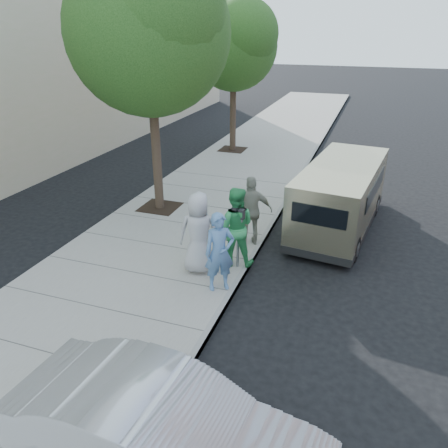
{
  "coord_description": "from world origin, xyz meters",
  "views": [
    {
      "loc": [
        4.01,
        -9.33,
        5.59
      ],
      "look_at": [
        0.79,
        -0.11,
        1.1
      ],
      "focal_mm": 35.0,
      "sensor_mm": 36.0,
      "label": 1
    }
  ],
  "objects_px": {
    "van": "(341,195)",
    "person_green_shirt": "(235,226)",
    "person_officer": "(219,252)",
    "tree_far": "(235,42)",
    "tree_near": "(149,26)",
    "sedan": "(166,438)",
    "person_striped_polo": "(251,211)",
    "parking_meter": "(238,225)",
    "person_gray_shirt": "(199,233)"
  },
  "relations": [
    {
      "from": "parking_meter",
      "to": "sedan",
      "type": "distance_m",
      "value": 5.51
    },
    {
      "from": "tree_far",
      "to": "sedan",
      "type": "bearing_deg",
      "value": -74.98
    },
    {
      "from": "sedan",
      "to": "person_green_shirt",
      "type": "xyz_separation_m",
      "value": [
        -0.88,
        5.6,
        0.41
      ]
    },
    {
      "from": "tree_far",
      "to": "van",
      "type": "distance_m",
      "value": 9.74
    },
    {
      "from": "person_green_shirt",
      "to": "sedan",
      "type": "bearing_deg",
      "value": 87.3
    },
    {
      "from": "person_striped_polo",
      "to": "tree_far",
      "type": "bearing_deg",
      "value": -92.07
    },
    {
      "from": "parking_meter",
      "to": "person_officer",
      "type": "bearing_deg",
      "value": -78.83
    },
    {
      "from": "tree_far",
      "to": "person_striped_polo",
      "type": "bearing_deg",
      "value": -69.2
    },
    {
      "from": "tree_far",
      "to": "person_gray_shirt",
      "type": "relative_size",
      "value": 3.27
    },
    {
      "from": "tree_near",
      "to": "sedan",
      "type": "bearing_deg",
      "value": -62.72
    },
    {
      "from": "tree_far",
      "to": "sedan",
      "type": "height_order",
      "value": "tree_far"
    },
    {
      "from": "person_officer",
      "to": "tree_near",
      "type": "bearing_deg",
      "value": 99.1
    },
    {
      "from": "person_officer",
      "to": "person_green_shirt",
      "type": "distance_m",
      "value": 1.21
    },
    {
      "from": "tree_far",
      "to": "parking_meter",
      "type": "distance_m",
      "value": 11.57
    },
    {
      "from": "parking_meter",
      "to": "van",
      "type": "distance_m",
      "value": 3.98
    },
    {
      "from": "van",
      "to": "person_gray_shirt",
      "type": "distance_m",
      "value": 4.81
    },
    {
      "from": "parking_meter",
      "to": "person_green_shirt",
      "type": "xyz_separation_m",
      "value": [
        -0.13,
        0.16,
        -0.12
      ]
    },
    {
      "from": "tree_far",
      "to": "person_green_shirt",
      "type": "distance_m",
      "value": 11.42
    },
    {
      "from": "person_gray_shirt",
      "to": "person_striped_polo",
      "type": "xyz_separation_m",
      "value": [
        0.77,
        1.77,
        -0.05
      ]
    },
    {
      "from": "tree_near",
      "to": "parking_meter",
      "type": "height_order",
      "value": "tree_near"
    },
    {
      "from": "sedan",
      "to": "person_striped_polo",
      "type": "xyz_separation_m",
      "value": [
        -0.8,
        6.76,
        0.36
      ]
    },
    {
      "from": "person_striped_polo",
      "to": "person_officer",
      "type": "bearing_deg",
      "value": 66.06
    },
    {
      "from": "parking_meter",
      "to": "person_officer",
      "type": "xyz_separation_m",
      "value": [
        -0.09,
        -1.04,
        -0.21
      ]
    },
    {
      "from": "sedan",
      "to": "person_gray_shirt",
      "type": "relative_size",
      "value": 2.25
    },
    {
      "from": "tree_near",
      "to": "sedan",
      "type": "height_order",
      "value": "tree_near"
    },
    {
      "from": "parking_meter",
      "to": "van",
      "type": "relative_size",
      "value": 0.28
    },
    {
      "from": "parking_meter",
      "to": "tree_near",
      "type": "bearing_deg",
      "value": 157.59
    },
    {
      "from": "van",
      "to": "person_officer",
      "type": "xyz_separation_m",
      "value": [
        -2.16,
        -4.44,
        0.01
      ]
    },
    {
      "from": "tree_near",
      "to": "person_gray_shirt",
      "type": "distance_m",
      "value": 6.11
    },
    {
      "from": "person_green_shirt",
      "to": "person_striped_polo",
      "type": "distance_m",
      "value": 1.16
    },
    {
      "from": "van",
      "to": "parking_meter",
      "type": "bearing_deg",
      "value": -114.34
    },
    {
      "from": "parking_meter",
      "to": "van",
      "type": "height_order",
      "value": "van"
    },
    {
      "from": "van",
      "to": "person_green_shirt",
      "type": "xyz_separation_m",
      "value": [
        -2.19,
        -3.24,
        0.09
      ]
    },
    {
      "from": "van",
      "to": "person_green_shirt",
      "type": "bearing_deg",
      "value": -117.17
    },
    {
      "from": "person_green_shirt",
      "to": "person_gray_shirt",
      "type": "height_order",
      "value": "person_green_shirt"
    },
    {
      "from": "person_green_shirt",
      "to": "person_gray_shirt",
      "type": "xyz_separation_m",
      "value": [
        -0.69,
        -0.61,
        -0.0
      ]
    },
    {
      "from": "van",
      "to": "sedan",
      "type": "height_order",
      "value": "van"
    },
    {
      "from": "parking_meter",
      "to": "person_striped_polo",
      "type": "xyz_separation_m",
      "value": [
        -0.05,
        1.32,
        -0.17
      ]
    },
    {
      "from": "sedan",
      "to": "person_striped_polo",
      "type": "relative_size",
      "value": 2.36
    },
    {
      "from": "tree_near",
      "to": "person_green_shirt",
      "type": "relative_size",
      "value": 3.78
    },
    {
      "from": "person_officer",
      "to": "person_gray_shirt",
      "type": "xyz_separation_m",
      "value": [
        -0.72,
        0.59,
        0.08
      ]
    },
    {
      "from": "person_green_shirt",
      "to": "person_striped_polo",
      "type": "xyz_separation_m",
      "value": [
        0.08,
        1.16,
        -0.05
      ]
    },
    {
      "from": "sedan",
      "to": "parking_meter",
      "type": "bearing_deg",
      "value": 12.08
    },
    {
      "from": "parking_meter",
      "to": "person_officer",
      "type": "relative_size",
      "value": 0.85
    },
    {
      "from": "tree_far",
      "to": "person_officer",
      "type": "bearing_deg",
      "value": -73.43
    },
    {
      "from": "tree_far",
      "to": "van",
      "type": "height_order",
      "value": "tree_far"
    },
    {
      "from": "tree_near",
      "to": "person_gray_shirt",
      "type": "height_order",
      "value": "tree_near"
    },
    {
      "from": "tree_far",
      "to": "person_gray_shirt",
      "type": "bearing_deg",
      "value": -76.11
    },
    {
      "from": "van",
      "to": "person_striped_polo",
      "type": "bearing_deg",
      "value": -128.55
    },
    {
      "from": "tree_near",
      "to": "parking_meter",
      "type": "bearing_deg",
      "value": -38.76
    }
  ]
}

